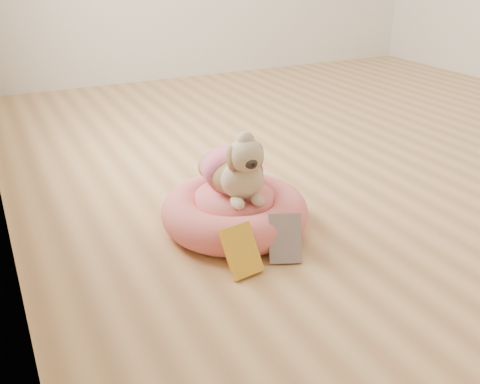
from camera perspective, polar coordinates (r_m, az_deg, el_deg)
name	(u,v)px	position (r m, az deg, el deg)	size (l,w,h in m)	color
floor	(379,149)	(3.18, 14.61, 4.48)	(4.50, 4.50, 0.00)	#B27E4A
pet_bed	(235,211)	(2.18, -0.58, -2.07)	(0.60, 0.60, 0.15)	#FC626C
dog	(235,158)	(2.10, -0.51, 3.64)	(0.28, 0.41, 0.30)	olive
book_yellow	(241,251)	(1.89, 0.16, -6.27)	(0.12, 0.02, 0.18)	#FEFC1A
book_white	(285,238)	(1.97, 4.83, -4.95)	(0.12, 0.02, 0.18)	white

